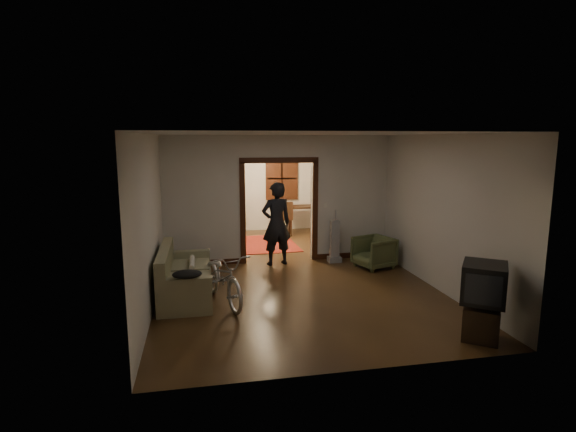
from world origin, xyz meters
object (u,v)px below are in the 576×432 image
object	(u,v)px
bicycle	(223,277)
armchair	(374,252)
locker	(213,206)
sofa	(186,272)
person	(276,224)
desk	(304,219)

from	to	relation	value
bicycle	armchair	bearing A→B (deg)	7.93
bicycle	locker	bearing A→B (deg)	73.40
armchair	locker	size ratio (longest dim) A/B	0.43
sofa	person	distance (m)	2.60
person	desk	bearing A→B (deg)	-124.22
locker	desk	world-z (taller)	locker
bicycle	locker	xyz separation A→B (m)	(0.01, 5.52, 0.40)
person	locker	bearing A→B (deg)	-80.80
bicycle	desk	world-z (taller)	bicycle
armchair	person	distance (m)	2.17
person	desk	size ratio (longest dim) A/B	1.75
bicycle	desk	xyz separation A→B (m)	(2.65, 5.40, -0.06)
armchair	sofa	bearing A→B (deg)	-92.66
armchair	desk	distance (m)	3.96
bicycle	desk	bearing A→B (deg)	47.30
sofa	locker	xyz separation A→B (m)	(0.63, 5.11, 0.41)
sofa	bicycle	xyz separation A→B (m)	(0.62, -0.41, 0.01)
sofa	bicycle	bearing A→B (deg)	-32.89
sofa	locker	world-z (taller)	locker
armchair	desk	bearing A→B (deg)	170.60
sofa	armchair	xyz separation A→B (m)	(3.87, 1.07, -0.10)
sofa	desk	distance (m)	5.96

